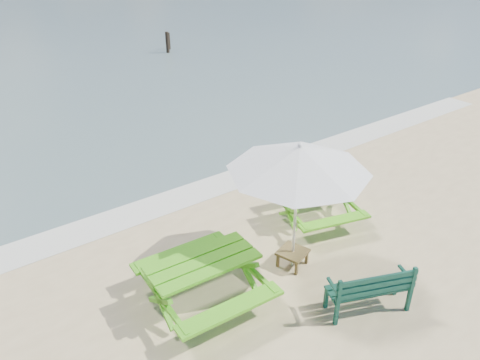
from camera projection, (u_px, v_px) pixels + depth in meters
foam_strip at (199, 191)px, 10.97m from camera, size 22.00×0.90×0.01m
picnic_table_left at (204, 282)px, 7.58m from camera, size 1.86×2.05×0.84m
picnic_table_right at (317, 206)px, 9.74m from camera, size 1.90×2.02×0.72m
park_bench at (367, 296)px, 7.50m from camera, size 1.42×0.92×0.83m
side_table at (292, 258)px, 8.52m from camera, size 0.61×0.61×0.31m
patio_umbrella at (299, 159)px, 7.57m from camera, size 3.05×3.05×2.38m
beer_bottle at (320, 187)px, 9.52m from camera, size 0.07×0.07×0.27m
mooring_pilings at (168, 44)px, 23.16m from camera, size 0.56×0.76×1.20m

